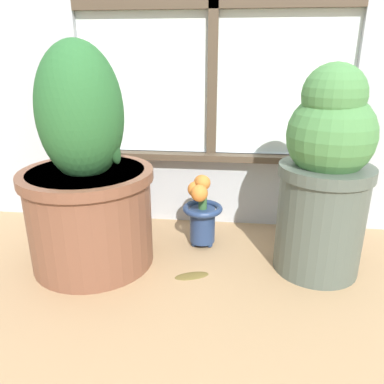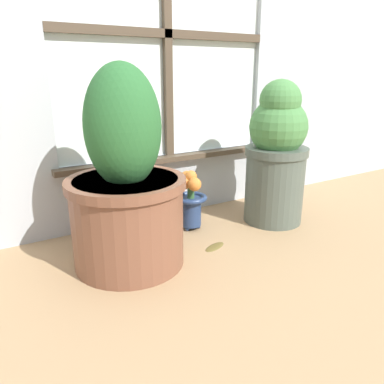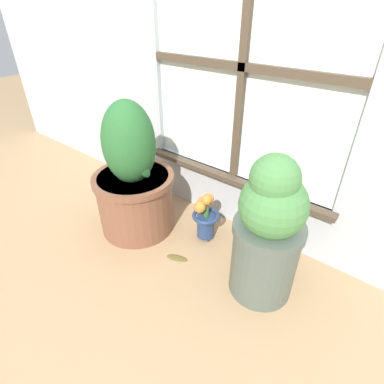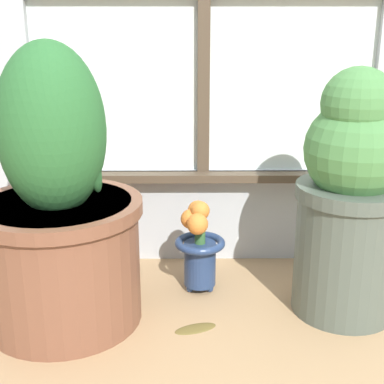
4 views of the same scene
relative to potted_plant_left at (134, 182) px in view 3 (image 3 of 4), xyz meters
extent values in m
plane|color=tan|center=(0.36, -0.15, -0.28)|extent=(10.00, 10.00, 0.00)
cube|color=#B2B7BC|center=(0.36, 0.39, -0.13)|extent=(1.02, 0.05, 0.30)
cube|color=white|center=(0.36, 0.40, 0.54)|extent=(1.02, 0.02, 1.06)
cube|color=#4C3D2D|center=(0.36, 0.37, 0.54)|extent=(0.04, 0.02, 1.06)
cube|color=#4C3D2D|center=(0.36, 0.37, 0.54)|extent=(1.02, 0.02, 0.04)
cube|color=#4C3D2D|center=(0.36, 0.34, 0.00)|extent=(1.08, 0.06, 0.02)
cylinder|color=brown|center=(0.00, 0.00, -0.12)|extent=(0.39, 0.39, 0.32)
cylinder|color=brown|center=(0.00, 0.00, 0.02)|extent=(0.42, 0.42, 0.03)
cylinder|color=#38281E|center=(0.00, 0.00, 0.03)|extent=(0.36, 0.36, 0.01)
ellipsoid|color=#28602D|center=(0.00, 0.00, 0.21)|extent=(0.25, 0.25, 0.41)
ellipsoid|color=#28602D|center=(0.09, -0.02, 0.13)|extent=(0.06, 0.13, 0.18)
cylinder|color=#4C564C|center=(0.73, 0.04, -0.11)|extent=(0.26, 0.26, 0.35)
cylinder|color=#4C564C|center=(0.73, 0.04, 0.05)|extent=(0.28, 0.28, 0.03)
cylinder|color=#38281E|center=(0.73, 0.04, 0.06)|extent=(0.24, 0.24, 0.01)
sphere|color=#477F42|center=(0.73, 0.04, 0.16)|extent=(0.25, 0.25, 0.25)
sphere|color=#477F42|center=(0.72, 0.03, 0.27)|extent=(0.18, 0.18, 0.18)
ellipsoid|color=#477F42|center=(0.72, -0.04, 0.14)|extent=(0.12, 0.04, 0.14)
sphere|color=navy|center=(0.35, 0.19, -0.27)|extent=(0.02, 0.02, 0.02)
sphere|color=navy|center=(0.32, 0.14, -0.27)|extent=(0.02, 0.02, 0.02)
sphere|color=navy|center=(0.38, 0.14, -0.27)|extent=(0.02, 0.02, 0.02)
cylinder|color=navy|center=(0.35, 0.15, -0.20)|extent=(0.09, 0.09, 0.13)
torus|color=navy|center=(0.35, 0.15, -0.14)|extent=(0.14, 0.14, 0.02)
cylinder|color=#386633|center=(0.35, 0.15, -0.10)|extent=(0.03, 0.03, 0.07)
sphere|color=orange|center=(0.35, 0.15, -0.04)|extent=(0.05, 0.05, 0.05)
sphere|color=orange|center=(0.35, 0.18, -0.05)|extent=(0.06, 0.06, 0.06)
sphere|color=orange|center=(0.32, 0.16, -0.07)|extent=(0.05, 0.05, 0.05)
sphere|color=orange|center=(0.34, 0.11, -0.06)|extent=(0.06, 0.06, 0.06)
ellipsoid|color=brown|center=(0.34, -0.06, -0.28)|extent=(0.12, 0.08, 0.01)
camera|label=1|loc=(0.45, -1.07, 0.38)|focal=35.00mm
camera|label=2|loc=(-0.44, -1.17, 0.39)|focal=35.00mm
camera|label=3|loc=(1.06, -0.84, 0.78)|focal=28.00mm
camera|label=4|loc=(0.32, -1.23, 0.46)|focal=50.00mm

